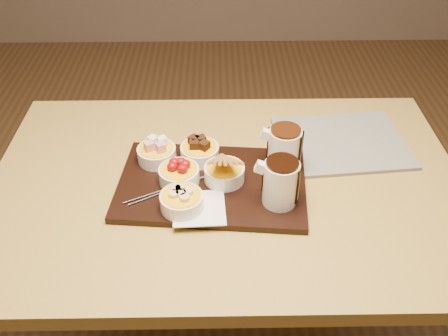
{
  "coord_description": "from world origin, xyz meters",
  "views": [
    {
      "loc": [
        -0.02,
        -0.97,
        1.56
      ],
      "look_at": [
        -0.01,
        -0.02,
        0.81
      ],
      "focal_mm": 40.0,
      "sensor_mm": 36.0,
      "label": 1
    }
  ],
  "objects_px": {
    "bowl_strawberries": "(179,175)",
    "pitcher_dark_chocolate": "(281,183)",
    "dining_table": "(227,209)",
    "serving_board": "(212,184)",
    "newspaper": "(341,143)",
    "pitcher_milk_chocolate": "(284,150)"
  },
  "relations": [
    {
      "from": "dining_table",
      "to": "bowl_strawberries",
      "type": "relative_size",
      "value": 12.0
    },
    {
      "from": "newspaper",
      "to": "bowl_strawberries",
      "type": "bearing_deg",
      "value": -163.87
    },
    {
      "from": "dining_table",
      "to": "serving_board",
      "type": "distance_m",
      "value": 0.12
    },
    {
      "from": "pitcher_milk_chocolate",
      "to": "newspaper",
      "type": "distance_m",
      "value": 0.23
    },
    {
      "from": "dining_table",
      "to": "pitcher_dark_chocolate",
      "type": "bearing_deg",
      "value": -38.68
    },
    {
      "from": "bowl_strawberries",
      "to": "pitcher_dark_chocolate",
      "type": "height_order",
      "value": "pitcher_dark_chocolate"
    },
    {
      "from": "bowl_strawberries",
      "to": "pitcher_milk_chocolate",
      "type": "distance_m",
      "value": 0.27
    },
    {
      "from": "bowl_strawberries",
      "to": "pitcher_dark_chocolate",
      "type": "relative_size",
      "value": 0.9
    },
    {
      "from": "dining_table",
      "to": "newspaper",
      "type": "relative_size",
      "value": 3.47
    },
    {
      "from": "bowl_strawberries",
      "to": "pitcher_milk_chocolate",
      "type": "height_order",
      "value": "pitcher_milk_chocolate"
    },
    {
      "from": "bowl_strawberries",
      "to": "pitcher_milk_chocolate",
      "type": "bearing_deg",
      "value": 11.07
    },
    {
      "from": "dining_table",
      "to": "pitcher_milk_chocolate",
      "type": "bearing_deg",
      "value": 12.22
    },
    {
      "from": "serving_board",
      "to": "pitcher_dark_chocolate",
      "type": "relative_size",
      "value": 4.12
    },
    {
      "from": "serving_board",
      "to": "newspaper",
      "type": "xyz_separation_m",
      "value": [
        0.36,
        0.18,
        -0.0
      ]
    },
    {
      "from": "bowl_strawberries",
      "to": "pitcher_dark_chocolate",
      "type": "distance_m",
      "value": 0.25
    },
    {
      "from": "newspaper",
      "to": "serving_board",
      "type": "bearing_deg",
      "value": -159.3
    },
    {
      "from": "pitcher_dark_chocolate",
      "to": "newspaper",
      "type": "xyz_separation_m",
      "value": [
        0.2,
        0.25,
        -0.07
      ]
    },
    {
      "from": "bowl_strawberries",
      "to": "pitcher_milk_chocolate",
      "type": "relative_size",
      "value": 0.9
    },
    {
      "from": "pitcher_dark_chocolate",
      "to": "pitcher_milk_chocolate",
      "type": "relative_size",
      "value": 1.0
    },
    {
      "from": "pitcher_dark_chocolate",
      "to": "pitcher_milk_chocolate",
      "type": "distance_m",
      "value": 0.13
    },
    {
      "from": "serving_board",
      "to": "bowl_strawberries",
      "type": "bearing_deg",
      "value": -176.42
    },
    {
      "from": "dining_table",
      "to": "pitcher_dark_chocolate",
      "type": "xyz_separation_m",
      "value": [
        0.12,
        -0.1,
        0.17
      ]
    }
  ]
}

